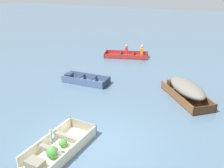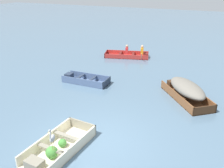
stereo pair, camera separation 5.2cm
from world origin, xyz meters
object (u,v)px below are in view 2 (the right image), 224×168
object	(u,v)px
dinghy_cream_foreground	(57,149)
rowboat_red_with_crew	(130,55)
heron_on_dinghy	(52,138)
skiff_wooden_brown_near_moored	(187,89)
skiff_slate_blue_mid_moored	(84,80)

from	to	relation	value
dinghy_cream_foreground	rowboat_red_with_crew	bearing A→B (deg)	96.97
rowboat_red_with_crew	heron_on_dinghy	distance (m)	11.43
rowboat_red_with_crew	heron_on_dinghy	size ratio (longest dim) A/B	3.86
rowboat_red_with_crew	skiff_wooden_brown_near_moored	bearing A→B (deg)	-48.82
dinghy_cream_foreground	skiff_wooden_brown_near_moored	size ratio (longest dim) A/B	0.88
skiff_slate_blue_mid_moored	heron_on_dinghy	distance (m)	6.40
dinghy_cream_foreground	skiff_slate_blue_mid_moored	distance (m)	5.92
dinghy_cream_foreground	rowboat_red_with_crew	xyz separation A→B (m)	(-1.33, 10.91, 0.01)
rowboat_red_with_crew	heron_on_dinghy	world-z (taller)	heron_on_dinghy
skiff_slate_blue_mid_moored	rowboat_red_with_crew	world-z (taller)	rowboat_red_with_crew
skiff_slate_blue_mid_moored	skiff_wooden_brown_near_moored	bearing A→B (deg)	0.95
skiff_slate_blue_mid_moored	heron_on_dinghy	bearing A→B (deg)	-69.27
dinghy_cream_foreground	heron_on_dinghy	world-z (taller)	heron_on_dinghy
skiff_wooden_brown_near_moored	heron_on_dinghy	bearing A→B (deg)	-117.08
dinghy_cream_foreground	skiff_slate_blue_mid_moored	bearing A→B (deg)	110.39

